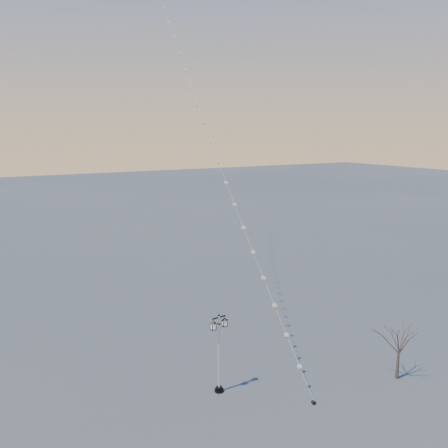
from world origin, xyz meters
TOP-DOWN VIEW (x-y plane):
  - ground at (0.00, 0.00)m, footprint 300.00×300.00m
  - street_lamp at (-3.10, 3.69)m, footprint 1.19×0.52m
  - bare_tree at (6.96, -0.42)m, footprint 2.07×2.07m
  - kite_train at (3.12, 19.53)m, footprint 5.32×39.70m

SIDE VIEW (x-z plane):
  - ground at x=0.00m, z-range 0.00..0.00m
  - bare_tree at x=6.96m, z-range 0.67..4.10m
  - street_lamp at x=-3.10m, z-range 0.25..4.96m
  - kite_train at x=3.12m, z-range -0.10..39.95m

